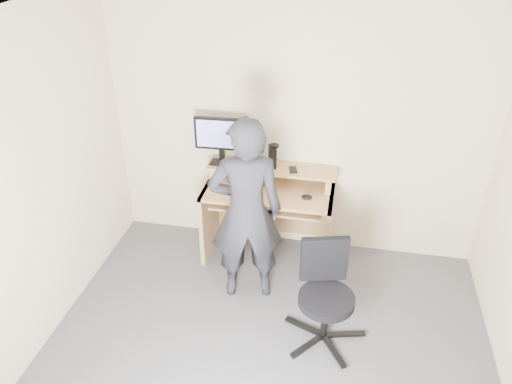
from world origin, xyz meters
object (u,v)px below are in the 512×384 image
(office_chair, at_px, (325,290))
(person, at_px, (246,212))
(monitor, at_px, (221,137))
(desk, at_px, (270,204))

(office_chair, bearing_deg, person, 137.30)
(monitor, relative_size, person, 0.29)
(desk, xyz_separation_m, person, (-0.09, -0.63, 0.29))
(monitor, distance_m, person, 0.85)
(desk, relative_size, office_chair, 1.44)
(office_chair, bearing_deg, desk, 106.91)
(desk, distance_m, person, 0.70)
(office_chair, xyz_separation_m, person, (-0.71, 0.38, 0.39))
(desk, height_order, office_chair, desk)
(person, bearing_deg, monitor, -74.92)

